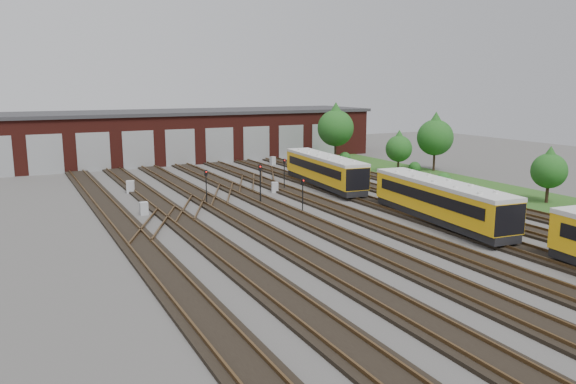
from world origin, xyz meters
name	(u,v)px	position (x,y,z in m)	size (l,w,h in m)	color
ground	(347,226)	(0.00, 0.00, 0.00)	(120.00, 120.00, 0.00)	#464341
track_network	(341,223)	(-0.17, 0.59, 0.11)	(30.40, 70.00, 0.33)	black
maintenance_shed	(182,135)	(-0.01, 39.97, 3.20)	(51.00, 12.50, 6.35)	#4D1813
grass_verge	(453,182)	(19.00, 10.00, 0.03)	(8.00, 55.00, 0.05)	#25511B
metro_train	(440,200)	(6.00, -2.56, 1.75)	(3.69, 45.59, 2.77)	black
signal_mast_0	(260,179)	(-2.36, 9.56, 2.10)	(0.30, 0.28, 3.27)	black
signal_mast_1	(206,183)	(-6.59, 10.78, 1.87)	(0.23, 0.21, 2.94)	black
signal_mast_2	(284,170)	(2.17, 14.24, 1.85)	(0.24, 0.22, 2.92)	black
signal_mast_3	(303,190)	(-0.61, 5.46, 1.66)	(0.25, 0.24, 2.57)	black
relay_cabinet_0	(144,208)	(-11.89, 9.82, 0.50)	(0.60, 0.50, 1.00)	#B3B6B9
relay_cabinet_1	(130,187)	(-11.00, 19.09, 0.57)	(0.68, 0.57, 1.14)	#B3B6B9
relay_cabinet_2	(275,187)	(0.80, 13.41, 0.48)	(0.58, 0.48, 0.96)	#B3B6B9
relay_cabinet_3	(273,161)	(8.23, 29.60, 0.50)	(0.60, 0.50, 1.01)	#B3B6B9
relay_cabinet_4	(306,170)	(8.40, 21.38, 0.49)	(0.59, 0.49, 0.99)	#B3B6B9
tree_0	(336,124)	(16.40, 28.35, 4.84)	(4.55, 4.55, 7.54)	#311F16
tree_1	(399,145)	(17.81, 17.36, 3.09)	(2.91, 2.91, 4.82)	#311F16
tree_2	(435,133)	(22.47, 16.87, 4.31)	(4.04, 4.04, 6.70)	#311F16
tree_3	(549,167)	(18.92, -1.00, 3.07)	(2.89, 2.89, 4.78)	#311F16
bush_0	(443,179)	(16.03, 8.21, 0.86)	(1.72, 1.72, 1.72)	#164E17
bush_1	(345,156)	(17.49, 27.78, 0.75)	(1.49, 1.49, 1.49)	#164E17
bush_2	(415,166)	(20.23, 17.47, 0.67)	(1.33, 1.33, 1.33)	#164E17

